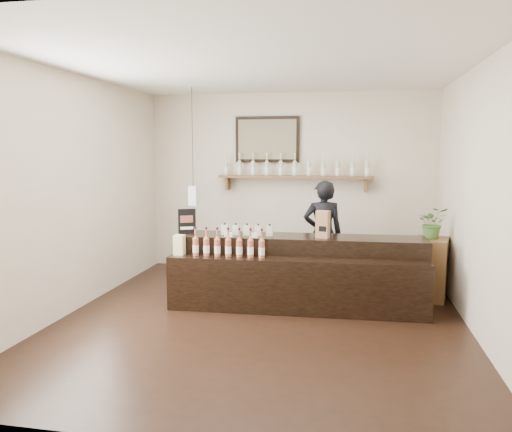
{
  "coord_description": "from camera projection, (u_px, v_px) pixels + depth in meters",
  "views": [
    {
      "loc": [
        0.97,
        -5.36,
        1.88
      ],
      "look_at": [
        -0.19,
        0.7,
        1.09
      ],
      "focal_mm": 35.0,
      "sensor_mm": 36.0,
      "label": 1
    }
  ],
  "objects": [
    {
      "name": "promo_sign",
      "position": [
        187.0,
        221.0,
        6.35
      ],
      "size": [
        0.21,
        0.12,
        0.31
      ],
      "color": "black",
      "rests_on": "counter"
    },
    {
      "name": "counter",
      "position": [
        298.0,
        274.0,
        6.1
      ],
      "size": [
        3.07,
        0.91,
        1.0
      ],
      "color": "black",
      "rests_on": "ground"
    },
    {
      "name": "room_shell",
      "position": [
        261.0,
        169.0,
        5.43
      ],
      "size": [
        5.0,
        5.0,
        5.0
      ],
      "color": "beige",
      "rests_on": "ground"
    },
    {
      "name": "side_cabinet",
      "position": [
        431.0,
        269.0,
        6.42
      ],
      "size": [
        0.51,
        0.62,
        0.79
      ],
      "color": "brown",
      "rests_on": "ground"
    },
    {
      "name": "potted_plant",
      "position": [
        433.0,
        223.0,
        6.34
      ],
      "size": [
        0.38,
        0.33,
        0.4
      ],
      "primitive_type": "imported",
      "rotation": [
        0.0,
        0.0,
        0.05
      ],
      "color": "#43712D",
      "rests_on": "side_cabinet"
    },
    {
      "name": "paper_bag",
      "position": [
        323.0,
        224.0,
        6.01
      ],
      "size": [
        0.17,
        0.15,
        0.33
      ],
      "color": "olive",
      "rests_on": "counter"
    },
    {
      "name": "ground",
      "position": [
        261.0,
        319.0,
        5.65
      ],
      "size": [
        5.0,
        5.0,
        0.0
      ],
      "primitive_type": "plane",
      "color": "black",
      "rests_on": "ground"
    },
    {
      "name": "shopkeeper",
      "position": [
        323.0,
        227.0,
        6.94
      ],
      "size": [
        0.69,
        0.53,
        1.69
      ],
      "primitive_type": "imported",
      "rotation": [
        0.0,
        0.0,
        3.36
      ],
      "color": "black",
      "rests_on": "ground"
    },
    {
      "name": "back_wall_decor",
      "position": [
        279.0,
        160.0,
        7.76
      ],
      "size": [
        2.66,
        0.96,
        1.69
      ],
      "color": "brown",
      "rests_on": "ground"
    },
    {
      "name": "tape_dispenser",
      "position": [
        324.0,
        235.0,
        6.01
      ],
      "size": [
        0.13,
        0.07,
        0.11
      ],
      "color": "blue",
      "rests_on": "counter"
    }
  ]
}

